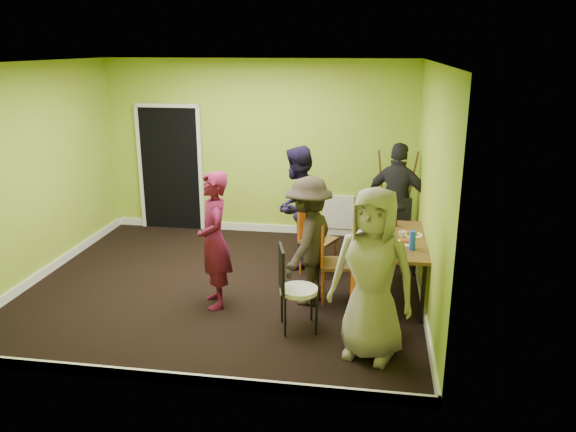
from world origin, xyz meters
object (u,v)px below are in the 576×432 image
object	(u,v)px
chair_left_near	(331,256)
person_front_end	(373,274)
chair_back_end	(397,217)
chair_left_far	(313,232)
thermos	(381,230)
orange_bottle	(377,229)
person_left_near	(308,241)
person_back_end	(398,201)
chair_front_end	(370,295)
blue_bottle	(413,241)
easel	(395,199)
chair_bentwood	(293,284)
dining_table	(388,242)
person_left_far	(297,208)
person_standing	(214,240)

from	to	relation	value
chair_left_near	person_front_end	xyz separation A→B (m)	(0.50, -1.21, 0.30)
chair_left_near	chair_back_end	world-z (taller)	chair_left_near
chair_left_far	thermos	size ratio (longest dim) A/B	4.99
orange_bottle	person_left_near	bearing A→B (deg)	-145.50
person_back_end	chair_back_end	bearing A→B (deg)	108.32
chair_front_end	chair_left_near	bearing A→B (deg)	125.74
blue_bottle	orange_bottle	size ratio (longest dim) A/B	2.74
easel	chair_back_end	bearing A→B (deg)	-88.48
chair_back_end	orange_bottle	bearing A→B (deg)	74.89
chair_bentwood	person_left_near	distance (m)	0.75
chair_bentwood	orange_bottle	bearing A→B (deg)	129.46
dining_table	thermos	bearing A→B (deg)	169.29
person_left_far	chair_left_near	bearing A→B (deg)	42.36
chair_left_near	thermos	world-z (taller)	chair_left_near
blue_bottle	orange_bottle	world-z (taller)	blue_bottle
chair_back_end	orange_bottle	world-z (taller)	chair_back_end
chair_bentwood	person_front_end	xyz separation A→B (m)	(0.84, -0.41, 0.34)
easel	chair_bentwood	bearing A→B (deg)	-111.73
chair_left_far	person_left_near	xyz separation A→B (m)	(0.05, -0.96, 0.21)
easel	person_left_near	distance (m)	2.43
chair_back_end	chair_bentwood	distance (m)	2.55
chair_bentwood	thermos	world-z (taller)	chair_bentwood
person_left_far	person_front_end	xyz separation A→B (m)	(1.05, -2.26, 0.02)
person_left_near	dining_table	bearing A→B (deg)	124.80
dining_table	person_back_end	xyz separation A→B (m)	(0.15, 1.39, 0.15)
person_standing	person_left_far	bearing A→B (deg)	127.87
chair_left_near	person_left_far	xyz separation A→B (m)	(-0.56, 1.04, 0.29)
chair_bentwood	person_front_end	bearing A→B (deg)	48.75
dining_table	chair_left_far	size ratio (longest dim) A/B	1.49
blue_bottle	thermos	bearing A→B (deg)	132.81
dining_table	person_left_far	xyz separation A→B (m)	(-1.23, 0.82, 0.15)
thermos	orange_bottle	xyz separation A→B (m)	(-0.05, 0.20, -0.06)
person_left_near	chair_bentwood	bearing A→B (deg)	8.81
dining_table	chair_left_near	world-z (taller)	chair_left_near
person_front_end	orange_bottle	bearing A→B (deg)	106.05
chair_back_end	chair_left_far	bearing A→B (deg)	28.58
chair_left_far	dining_table	bearing A→B (deg)	80.17
chair_back_end	person_left_far	world-z (taller)	person_left_far
chair_front_end	person_standing	xyz separation A→B (m)	(-1.81, 0.58, 0.30)
chair_front_end	person_front_end	xyz separation A→B (m)	(0.02, -0.28, 0.35)
chair_left_near	dining_table	bearing A→B (deg)	102.66
person_left_near	chair_front_end	bearing A→B (deg)	57.10
chair_back_end	blue_bottle	xyz separation A→B (m)	(0.11, -1.59, 0.21)
chair_left_near	person_left_near	world-z (taller)	person_left_near
blue_bottle	person_left_near	bearing A→B (deg)	178.35
chair_left_near	thermos	size ratio (longest dim) A/B	4.97
easel	person_left_near	bearing A→B (deg)	-116.09
person_back_end	chair_left_far	bearing A→B (deg)	52.06
chair_bentwood	blue_bottle	size ratio (longest dim) A/B	4.31
dining_table	chair_left_near	size ratio (longest dim) A/B	1.50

